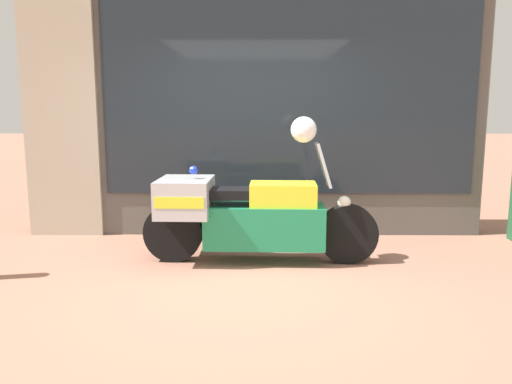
# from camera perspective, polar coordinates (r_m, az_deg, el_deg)

# --- Properties ---
(ground_plane) EXTENTS (60.00, 60.00, 0.00)m
(ground_plane) POSITION_cam_1_polar(r_m,az_deg,el_deg) (4.73, -0.44, -10.29)
(ground_plane) COLOR #9E6B56
(shop_building) EXTENTS (5.76, 0.55, 3.74)m
(shop_building) POSITION_cam_1_polar(r_m,az_deg,el_deg) (6.48, -3.85, 11.86)
(shop_building) COLOR #56514C
(shop_building) RESTS_ON ground
(window_display) EXTENTS (4.39, 0.30, 2.11)m
(window_display) POSITION_cam_1_polar(r_m,az_deg,el_deg) (6.59, 3.25, -0.24)
(window_display) COLOR slate
(window_display) RESTS_ON ground
(paramedic_motorcycle) EXTENTS (2.46, 0.73, 1.26)m
(paramedic_motorcycle) POSITION_cam_1_polar(r_m,az_deg,el_deg) (5.22, -1.50, -2.47)
(paramedic_motorcycle) COLOR black
(paramedic_motorcycle) RESTS_ON ground
(white_helmet) EXTENTS (0.26, 0.26, 0.26)m
(white_helmet) POSITION_cam_1_polar(r_m,az_deg,el_deg) (5.11, 5.47, 7.11)
(white_helmet) COLOR white
(white_helmet) RESTS_ON paramedic_motorcycle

